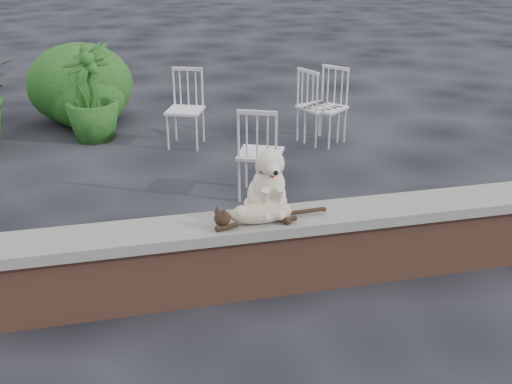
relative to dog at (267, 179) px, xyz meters
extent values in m
plane|color=black|center=(0.26, -0.08, -0.85)|extent=(60.00, 60.00, 0.00)
cube|color=brown|center=(0.26, -0.08, -0.60)|extent=(6.00, 0.30, 0.50)
cube|color=slate|center=(0.26, -0.08, -0.31)|extent=(6.20, 0.40, 0.08)
imported|color=#154A17|center=(-1.30, 3.81, -0.24)|extent=(0.96, 0.96, 1.21)
ellipsoid|color=#154A17|center=(-1.46, 4.75, -0.34)|extent=(1.43, 1.32, 1.14)
ellipsoid|color=#154A17|center=(-1.39, 4.48, -0.48)|extent=(1.04, 0.96, 0.83)
camera|label=1|loc=(-0.99, -3.84, 1.62)|focal=42.25mm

